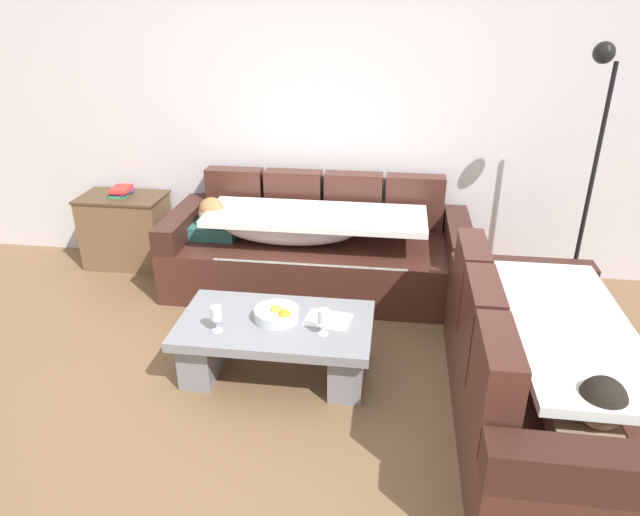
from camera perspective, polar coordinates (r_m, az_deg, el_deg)
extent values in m
plane|color=brown|center=(3.48, -7.34, -14.96)|extent=(14.00, 14.00, 0.00)
cube|color=silver|center=(4.87, -1.72, 14.50)|extent=(9.00, 0.10, 2.70)
cube|color=#47241D|center=(4.67, -0.30, -0.69)|extent=(2.39, 0.92, 0.42)
cube|color=#47241D|center=(5.00, -8.43, 6.25)|extent=(0.48, 0.16, 0.46)
cube|color=#47241D|center=(4.89, -2.66, 6.05)|extent=(0.48, 0.16, 0.46)
cube|color=#47241D|center=(4.83, 3.32, 5.79)|extent=(0.48, 0.16, 0.46)
cube|color=#47241D|center=(4.82, 9.39, 5.46)|extent=(0.48, 0.16, 0.46)
cube|color=#391D17|center=(4.81, -13.49, 3.43)|extent=(0.18, 0.92, 0.20)
cube|color=#391D17|center=(4.53, 13.69, 2.07)|extent=(0.18, 0.92, 0.20)
cube|color=#2D6660|center=(4.73, -10.42, 2.76)|extent=(0.36, 0.28, 0.11)
sphere|color=beige|center=(4.64, -10.72, 4.40)|extent=(0.21, 0.21, 0.21)
sphere|color=#9E7042|center=(4.63, -10.75, 4.75)|extent=(0.20, 0.20, 0.20)
ellipsoid|color=white|center=(4.52, -3.13, 3.22)|extent=(1.10, 0.44, 0.28)
cube|color=white|center=(4.43, -0.44, 4.19)|extent=(1.70, 0.60, 0.05)
cube|color=white|center=(4.27, -1.12, -2.95)|extent=(1.44, 0.04, 0.38)
cube|color=#47241D|center=(3.46, 21.26, -12.64)|extent=(0.92, 1.92, 0.42)
cube|color=#47241D|center=(2.71, 17.02, -11.73)|extent=(0.16, 0.49, 0.46)
cube|color=#47241D|center=(3.14, 15.73, -6.14)|extent=(0.16, 0.49, 0.46)
cube|color=#47241D|center=(3.60, 14.78, -1.92)|extent=(0.16, 0.49, 0.46)
cube|color=#391D17|center=(2.63, 26.37, -18.54)|extent=(0.92, 0.18, 0.20)
cube|color=#391D17|center=(4.03, 19.44, -1.63)|extent=(0.92, 0.18, 0.20)
cube|color=gray|center=(2.85, 24.81, -15.57)|extent=(0.28, 0.36, 0.11)
sphere|color=#936B4C|center=(2.77, 26.22, -12.99)|extent=(0.21, 0.21, 0.21)
sphere|color=black|center=(2.75, 26.34, -12.49)|extent=(0.20, 0.20, 0.20)
ellipsoid|color=white|center=(3.30, 22.96, -7.55)|extent=(0.44, 1.00, 0.28)
cube|color=white|center=(3.24, 23.68, -6.24)|extent=(0.60, 1.43, 0.05)
cube|color=white|center=(3.58, 28.29, -12.29)|extent=(0.04, 1.22, 0.38)
cube|color=gray|center=(3.58, -4.48, -6.69)|extent=(1.20, 0.68, 0.06)
cube|color=gray|center=(3.80, -11.26, -8.54)|extent=(0.20, 0.54, 0.32)
cube|color=gray|center=(3.63, 2.85, -9.77)|extent=(0.20, 0.54, 0.32)
cylinder|color=silver|center=(3.57, -4.34, -5.62)|extent=(0.28, 0.28, 0.07)
sphere|color=gold|center=(3.55, -4.37, -5.32)|extent=(0.08, 0.08, 0.08)
sphere|color=orange|center=(3.50, -3.55, -5.76)|extent=(0.08, 0.08, 0.08)
cylinder|color=silver|center=(3.51, -10.17, -7.12)|extent=(0.06, 0.06, 0.01)
cylinder|color=silver|center=(3.49, -10.22, -6.55)|extent=(0.01, 0.01, 0.07)
cylinder|color=silver|center=(3.45, -10.32, -5.42)|extent=(0.07, 0.07, 0.08)
cylinder|color=silver|center=(3.43, 0.31, -7.56)|extent=(0.06, 0.06, 0.01)
cylinder|color=silver|center=(3.41, 0.31, -6.98)|extent=(0.01, 0.01, 0.07)
cylinder|color=silver|center=(3.36, 0.31, -5.83)|extent=(0.07, 0.07, 0.08)
cube|color=white|center=(3.56, 0.81, -6.17)|extent=(0.30, 0.24, 0.01)
cube|color=brown|center=(5.35, -18.71, 2.53)|extent=(0.70, 0.42, 0.62)
cube|color=#4F3A26|center=(5.24, -19.18, 5.77)|extent=(0.72, 0.44, 0.02)
cube|color=#338C59|center=(5.25, -19.27, 6.03)|extent=(0.16, 0.20, 0.02)
cube|color=#72337F|center=(5.24, -19.17, 6.27)|extent=(0.16, 0.20, 0.02)
cube|color=red|center=(5.23, -19.22, 6.52)|extent=(0.18, 0.23, 0.03)
cylinder|color=black|center=(4.92, 23.37, -4.12)|extent=(0.28, 0.28, 0.02)
cylinder|color=black|center=(4.58, 25.27, 5.93)|extent=(0.03, 0.03, 1.80)
sphere|color=black|center=(4.27, 26.46, 17.85)|extent=(0.14, 0.14, 0.14)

